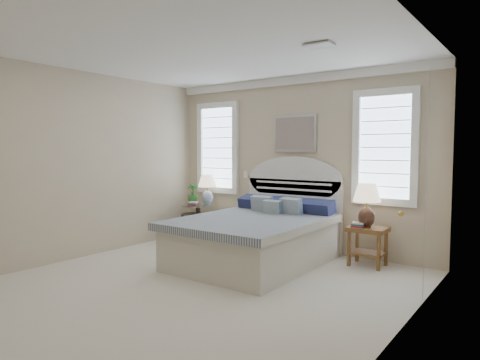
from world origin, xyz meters
name	(u,v)px	position (x,y,z in m)	size (l,w,h in m)	color
floor	(187,289)	(0.00, 0.00, 0.00)	(4.50, 5.00, 0.01)	beige
ceiling	(185,45)	(0.00, 0.00, 2.70)	(4.50, 5.00, 0.01)	white
wall_back	(295,164)	(0.00, 2.50, 1.35)	(4.50, 0.02, 2.70)	#C3AA92
wall_left	(69,165)	(-2.25, 0.00, 1.35)	(0.02, 5.00, 2.70)	#C3AA92
wall_right	(394,177)	(2.25, 0.00, 1.35)	(0.02, 5.00, 2.70)	#C3AA92
crown_molding	(295,80)	(0.00, 2.46, 2.64)	(4.50, 0.08, 0.12)	white
hvac_vent	(319,45)	(1.20, 0.80, 2.68)	(0.30, 0.20, 0.02)	#B2B2B2
switch_plate	(246,174)	(-0.95, 2.48, 1.15)	(0.08, 0.01, 0.12)	white
window_left	(218,148)	(-1.55, 2.48, 1.60)	(0.90, 0.06, 1.60)	#C9E3FF
window_right	(385,147)	(1.40, 2.48, 1.60)	(0.90, 0.06, 1.60)	#C9E3FF
painting	(295,134)	(0.00, 2.46, 1.82)	(0.74, 0.04, 0.58)	silver
closet_door	(427,185)	(2.23, 1.20, 1.20)	(0.02, 1.80, 2.40)	silver
bed	(259,235)	(0.00, 1.46, 0.39)	(1.72, 2.28, 1.47)	silver
side_table_left	(198,218)	(-1.65, 2.05, 0.39)	(0.56, 0.56, 0.63)	black
nightstand_right	(368,238)	(1.30, 2.15, 0.39)	(0.50, 0.40, 0.53)	brown
floor_pot	(195,227)	(-1.72, 2.06, 0.22)	(0.49, 0.49, 0.45)	black
lamp_left	(207,186)	(-1.54, 2.16, 0.95)	(0.33, 0.33, 0.52)	white
lamp_right	(367,200)	(1.28, 2.13, 0.89)	(0.43, 0.43, 0.60)	black
potted_plant	(193,194)	(-1.79, 2.07, 0.80)	(0.19, 0.19, 0.35)	#33762F
books_left	(193,204)	(-1.60, 1.87, 0.66)	(0.19, 0.16, 0.06)	maroon
books_right	(358,225)	(1.20, 2.05, 0.56)	(0.18, 0.13, 0.07)	maroon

